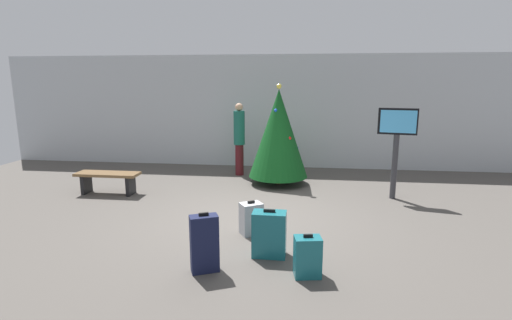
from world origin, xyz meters
The scene contains 10 objects.
ground_plane centered at (0.00, 0.00, 0.00)m, with size 16.00×16.00×0.00m, color #514C47.
back_wall centered at (0.00, 4.51, 1.60)m, with size 16.00×0.20×3.20m, color #B7BCC1.
holiday_tree centered at (0.36, 2.47, 1.24)m, with size 1.41×1.41×2.40m.
flight_info_kiosk centered at (2.86, 1.60, 1.31)m, with size 0.78×0.23×1.91m.
waiting_bench centered at (-3.32, 1.16, 0.36)m, with size 1.39×0.44×0.48m.
traveller_0 centered at (-0.73, 3.28, 1.02)m, with size 0.41×0.41×1.90m.
suitcase_0 centered at (0.50, -1.49, 0.33)m, with size 0.48×0.29×0.69m.
suitcase_1 centered at (-0.29, -2.04, 0.38)m, with size 0.41×0.32×0.80m.
suitcase_2 centered at (1.04, -2.01, 0.26)m, with size 0.37×0.29×0.57m.
suitcase_3 centered at (0.14, -0.72, 0.26)m, with size 0.42×0.40×0.56m.
Camera 1 is at (0.95, -6.57, 2.44)m, focal length 26.91 mm.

